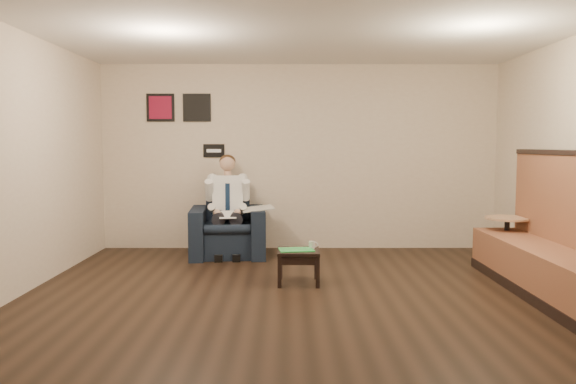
{
  "coord_description": "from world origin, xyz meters",
  "views": [
    {
      "loc": [
        -0.18,
        -5.56,
        1.59
      ],
      "look_at": [
        -0.17,
        1.2,
        1.02
      ],
      "focal_mm": 35.0,
      "sensor_mm": 36.0,
      "label": 1
    }
  ],
  "objects_px": {
    "seated_man": "(227,209)",
    "green_folder": "(296,250)",
    "coffee_mug": "(312,245)",
    "smartphone": "(302,247)",
    "cafe_table": "(506,244)",
    "banquette": "(553,225)",
    "side_table": "(298,267)",
    "armchair": "(228,221)"
  },
  "relations": [
    {
      "from": "coffee_mug",
      "to": "banquette",
      "type": "height_order",
      "value": "banquette"
    },
    {
      "from": "seated_man",
      "to": "coffee_mug",
      "type": "distance_m",
      "value": 1.83
    },
    {
      "from": "coffee_mug",
      "to": "smartphone",
      "type": "bearing_deg",
      "value": 162.11
    },
    {
      "from": "green_folder",
      "to": "coffee_mug",
      "type": "relative_size",
      "value": 4.74
    },
    {
      "from": "green_folder",
      "to": "banquette",
      "type": "height_order",
      "value": "banquette"
    },
    {
      "from": "seated_man",
      "to": "green_folder",
      "type": "xyz_separation_m",
      "value": [
        0.95,
        -1.53,
        -0.3
      ]
    },
    {
      "from": "banquette",
      "to": "cafe_table",
      "type": "xyz_separation_m",
      "value": [
        0.01,
        1.23,
        -0.41
      ]
    },
    {
      "from": "seated_man",
      "to": "coffee_mug",
      "type": "relative_size",
      "value": 16.84
    },
    {
      "from": "green_folder",
      "to": "coffee_mug",
      "type": "bearing_deg",
      "value": 32.91
    },
    {
      "from": "coffee_mug",
      "to": "green_folder",
      "type": "bearing_deg",
      "value": -147.09
    },
    {
      "from": "smartphone",
      "to": "green_folder",
      "type": "bearing_deg",
      "value": -103.96
    },
    {
      "from": "banquette",
      "to": "armchair",
      "type": "bearing_deg",
      "value": 148.88
    },
    {
      "from": "side_table",
      "to": "coffee_mug",
      "type": "xyz_separation_m",
      "value": [
        0.16,
        0.1,
        0.24
      ]
    },
    {
      "from": "seated_man",
      "to": "green_folder",
      "type": "height_order",
      "value": "seated_man"
    },
    {
      "from": "seated_man",
      "to": "side_table",
      "type": "relative_size",
      "value": 2.91
    },
    {
      "from": "armchair",
      "to": "coffee_mug",
      "type": "bearing_deg",
      "value": -58.6
    },
    {
      "from": "armchair",
      "to": "seated_man",
      "type": "height_order",
      "value": "seated_man"
    },
    {
      "from": "smartphone",
      "to": "banquette",
      "type": "bearing_deg",
      "value": -4.02
    },
    {
      "from": "banquette",
      "to": "seated_man",
      "type": "bearing_deg",
      "value": 150.35
    },
    {
      "from": "coffee_mug",
      "to": "smartphone",
      "type": "relative_size",
      "value": 0.68
    },
    {
      "from": "armchair",
      "to": "banquette",
      "type": "relative_size",
      "value": 0.35
    },
    {
      "from": "cafe_table",
      "to": "smartphone",
      "type": "bearing_deg",
      "value": -168.16
    },
    {
      "from": "armchair",
      "to": "seated_man",
      "type": "distance_m",
      "value": 0.23
    },
    {
      "from": "seated_man",
      "to": "green_folder",
      "type": "bearing_deg",
      "value": -63.37
    },
    {
      "from": "green_folder",
      "to": "seated_man",
      "type": "bearing_deg",
      "value": 121.81
    },
    {
      "from": "side_table",
      "to": "armchair",
      "type": "bearing_deg",
      "value": 120.97
    },
    {
      "from": "green_folder",
      "to": "banquette",
      "type": "bearing_deg",
      "value": -11.27
    },
    {
      "from": "coffee_mug",
      "to": "smartphone",
      "type": "xyz_separation_m",
      "value": [
        -0.11,
        0.04,
        -0.04
      ]
    },
    {
      "from": "armchair",
      "to": "coffee_mug",
      "type": "xyz_separation_m",
      "value": [
        1.14,
        -1.54,
        -0.07
      ]
    },
    {
      "from": "coffee_mug",
      "to": "cafe_table",
      "type": "xyz_separation_m",
      "value": [
        2.5,
        0.58,
        -0.09
      ]
    },
    {
      "from": "green_folder",
      "to": "cafe_table",
      "type": "height_order",
      "value": "cafe_table"
    },
    {
      "from": "side_table",
      "to": "green_folder",
      "type": "relative_size",
      "value": 1.22
    },
    {
      "from": "banquette",
      "to": "coffee_mug",
      "type": "bearing_deg",
      "value": 165.34
    },
    {
      "from": "banquette",
      "to": "smartphone",
      "type": "bearing_deg",
      "value": 165.2
    },
    {
      "from": "smartphone",
      "to": "cafe_table",
      "type": "distance_m",
      "value": 2.67
    },
    {
      "from": "coffee_mug",
      "to": "seated_man",
      "type": "bearing_deg",
      "value": 128.75
    },
    {
      "from": "side_table",
      "to": "green_folder",
      "type": "xyz_separation_m",
      "value": [
        -0.03,
        -0.02,
        0.2
      ]
    },
    {
      "from": "side_table",
      "to": "coffee_mug",
      "type": "bearing_deg",
      "value": 32.91
    },
    {
      "from": "banquette",
      "to": "side_table",
      "type": "bearing_deg",
      "value": 168.27
    },
    {
      "from": "seated_man",
      "to": "smartphone",
      "type": "xyz_separation_m",
      "value": [
        1.02,
        -1.37,
        -0.3
      ]
    },
    {
      "from": "seated_man",
      "to": "banquette",
      "type": "height_order",
      "value": "banquette"
    },
    {
      "from": "green_folder",
      "to": "banquette",
      "type": "relative_size",
      "value": 0.13
    }
  ]
}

